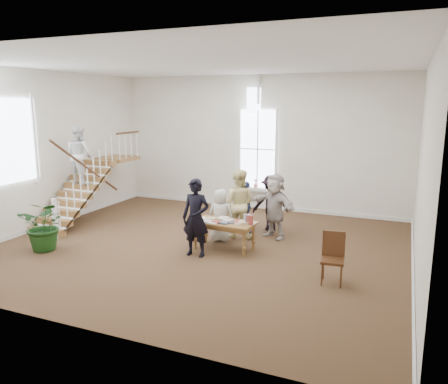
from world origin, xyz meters
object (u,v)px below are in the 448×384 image
at_px(police_officer, 196,218).
at_px(person_yellow, 238,204).
at_px(elderly_woman, 221,215).
at_px(woman_cluster_a, 246,207).
at_px(floor_plant, 45,225).
at_px(library_table, 224,225).
at_px(woman_cluster_b, 271,203).
at_px(woman_cluster_c, 275,206).
at_px(side_chair, 333,254).

relative_size(police_officer, person_yellow, 1.00).
xyz_separation_m(elderly_woman, person_yellow, (0.30, 0.50, 0.23)).
distance_m(elderly_woman, woman_cluster_a, 1.10).
bearing_deg(floor_plant, woman_cluster_a, 40.27).
bearing_deg(library_table, woman_cluster_a, 95.16).
xyz_separation_m(police_officer, woman_cluster_b, (1.01, 2.76, -0.13)).
bearing_deg(floor_plant, police_officer, 16.78).
xyz_separation_m(police_officer, person_yellow, (0.40, 1.75, 0.00)).
relative_size(police_officer, woman_cluster_b, 1.17).
bearing_deg(person_yellow, elderly_woman, 50.70).
bearing_deg(woman_cluster_b, person_yellow, 31.92).
bearing_deg(elderly_woman, person_yellow, -128.48).
height_order(police_officer, woman_cluster_a, police_officer).
distance_m(woman_cluster_b, woman_cluster_c, 0.72).
height_order(elderly_woman, woman_cluster_a, woman_cluster_a).
xyz_separation_m(person_yellow, woman_cluster_b, (0.61, 1.01, -0.14)).
relative_size(elderly_woman, floor_plant, 1.10).
bearing_deg(person_yellow, floor_plant, 27.03).
distance_m(police_officer, woman_cluster_b, 2.94).
height_order(elderly_woman, side_chair, elderly_woman).
relative_size(police_officer, woman_cluster_a, 1.29).
bearing_deg(floor_plant, woman_cluster_c, 33.05).
relative_size(woman_cluster_b, woman_cluster_c, 0.90).
bearing_deg(police_officer, woman_cluster_c, 57.34).
height_order(person_yellow, floor_plant, person_yellow).
height_order(elderly_woman, woman_cluster_b, woman_cluster_b).
bearing_deg(police_officer, library_table, 54.09).
bearing_deg(library_table, woman_cluster_b, 78.83).
xyz_separation_m(person_yellow, woman_cluster_c, (0.91, 0.36, -0.05)).
xyz_separation_m(library_table, side_chair, (2.79, -1.00, -0.05)).
relative_size(woman_cluster_b, side_chair, 1.52).
bearing_deg(woman_cluster_a, police_officer, 145.44).
bearing_deg(woman_cluster_c, floor_plant, -117.28).
height_order(library_table, elderly_woman, elderly_woman).
distance_m(police_officer, elderly_woman, 1.27).
bearing_deg(police_officer, woman_cluster_b, 69.10).
bearing_deg(side_chair, woman_cluster_a, 131.06).
height_order(library_table, woman_cluster_c, woman_cluster_c).
bearing_deg(elderly_woman, woman_cluster_c, -152.24).
bearing_deg(side_chair, woman_cluster_b, 119.94).
distance_m(woman_cluster_a, woman_cluster_c, 0.94).
height_order(woman_cluster_c, floor_plant, woman_cluster_c).
bearing_deg(side_chair, person_yellow, 137.78).
relative_size(police_officer, elderly_woman, 1.33).
bearing_deg(elderly_woman, woman_cluster_b, -128.68).
bearing_deg(elderly_woman, police_officer, 77.91).
bearing_deg(library_table, police_officer, -121.61).
height_order(police_officer, floor_plant, police_officer).
xyz_separation_m(elderly_woman, woman_cluster_b, (0.91, 1.51, 0.10)).
height_order(person_yellow, side_chair, person_yellow).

